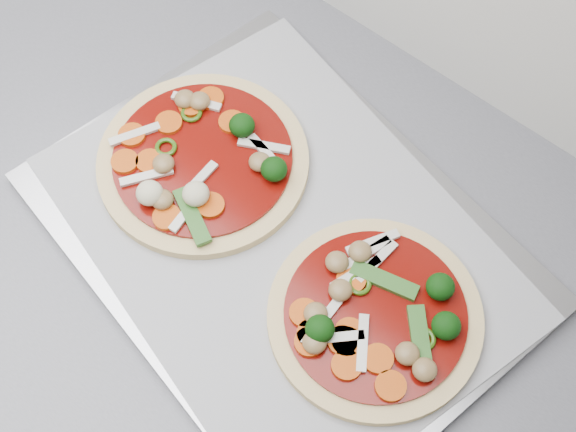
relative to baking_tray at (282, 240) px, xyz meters
The scene contains 4 objects.
baking_tray is the anchor object (origin of this frame).
parchment 0.01m from the baking_tray, ahead, with size 0.40×0.29×0.00m, color #949499.
pizza_left 0.10m from the baking_tray, behind, with size 0.22×0.22×0.03m.
pizza_right 0.11m from the baking_tray, ahead, with size 0.19×0.19×0.03m.
Camera 1 is at (-0.32, 1.12, 1.54)m, focal length 50.00 mm.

